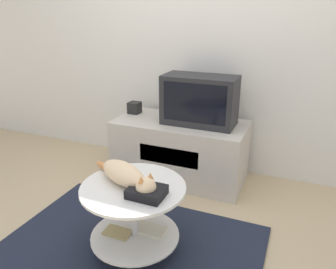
{
  "coord_description": "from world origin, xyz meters",
  "views": [
    {
      "loc": [
        0.91,
        -1.57,
        1.48
      ],
      "look_at": [
        0.04,
        0.51,
        0.63
      ],
      "focal_mm": 35.0,
      "sensor_mm": 36.0,
      "label": 1
    }
  ],
  "objects_px": {
    "tv": "(200,100)",
    "speaker": "(134,108)",
    "cat": "(127,175)",
    "dvd_box": "(147,192)"
  },
  "relations": [
    {
      "from": "tv",
      "to": "dvd_box",
      "type": "distance_m",
      "value": 1.2
    },
    {
      "from": "dvd_box",
      "to": "cat",
      "type": "relative_size",
      "value": 0.38
    },
    {
      "from": "tv",
      "to": "dvd_box",
      "type": "height_order",
      "value": "tv"
    },
    {
      "from": "speaker",
      "to": "cat",
      "type": "bearing_deg",
      "value": -64.02
    },
    {
      "from": "tv",
      "to": "speaker",
      "type": "xyz_separation_m",
      "value": [
        -0.67,
        0.06,
        -0.16
      ]
    },
    {
      "from": "tv",
      "to": "speaker",
      "type": "relative_size",
      "value": 5.78
    },
    {
      "from": "speaker",
      "to": "cat",
      "type": "relative_size",
      "value": 0.2
    },
    {
      "from": "dvd_box",
      "to": "cat",
      "type": "height_order",
      "value": "cat"
    },
    {
      "from": "speaker",
      "to": "dvd_box",
      "type": "height_order",
      "value": "speaker"
    },
    {
      "from": "tv",
      "to": "cat",
      "type": "xyz_separation_m",
      "value": [
        -0.1,
        -1.1,
        -0.21
      ]
    }
  ]
}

